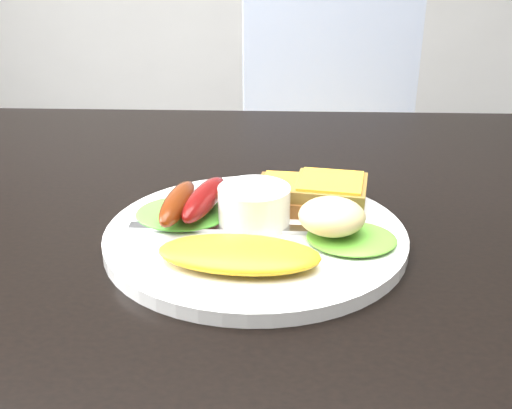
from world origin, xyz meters
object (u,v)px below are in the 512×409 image
object	(u,v)px
dining_table	(370,233)
dining_chair	(332,184)
person	(330,145)
plate	(256,235)

from	to	relation	value
dining_table	dining_chair	distance (m)	0.89
person	plate	bearing A→B (deg)	58.95
dining_table	person	size ratio (longest dim) A/B	0.88
person	plate	world-z (taller)	person
person	plate	xyz separation A→B (m)	(-0.11, -0.51, 0.08)
dining_table	plate	world-z (taller)	plate
dining_table	person	distance (m)	0.45
dining_chair	plate	bearing A→B (deg)	-108.22
dining_table	person	xyz separation A→B (m)	(-0.00, 0.45, -0.05)
dining_chair	plate	world-z (taller)	plate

